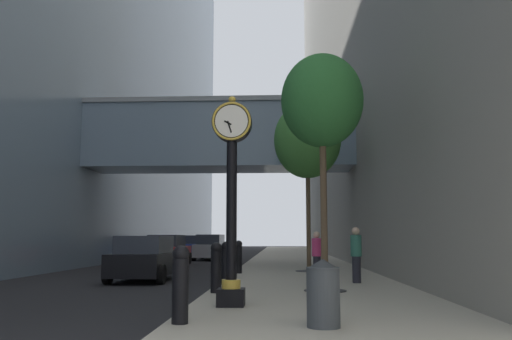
# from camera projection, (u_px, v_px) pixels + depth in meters

# --- Properties ---
(ground_plane) EXTENTS (110.00, 110.00, 0.00)m
(ground_plane) POSITION_uv_depth(u_px,v_px,m) (249.00, 263.00, 31.29)
(ground_plane) COLOR black
(ground_plane) RESTS_ON ground
(sidewalk_right) EXTENTS (5.58, 80.00, 0.14)m
(sidewalk_right) POSITION_uv_depth(u_px,v_px,m) (294.00, 259.00, 34.14)
(sidewalk_right) COLOR #ADA593
(sidewalk_right) RESTS_ON ground
(street_clock) EXTENTS (0.84, 0.55, 4.37)m
(street_clock) POSITION_uv_depth(u_px,v_px,m) (232.00, 188.00, 10.90)
(street_clock) COLOR black
(street_clock) RESTS_ON sidewalk_right
(bollard_nearest) EXTENTS (0.28, 0.28, 1.25)m
(bollard_nearest) POSITION_uv_depth(u_px,v_px,m) (180.00, 282.00, 8.53)
(bollard_nearest) COLOR black
(bollard_nearest) RESTS_ON sidewalk_right
(bollard_third) EXTENTS (0.28, 0.28, 1.25)m
(bollard_third) POSITION_uv_depth(u_px,v_px,m) (216.00, 266.00, 13.21)
(bollard_third) COLOR black
(bollard_third) RESTS_ON sidewalk_right
(bollard_fourth) EXTENTS (0.28, 0.28, 1.25)m
(bollard_fourth) POSITION_uv_depth(u_px,v_px,m) (226.00, 262.00, 15.54)
(bollard_fourth) COLOR black
(bollard_fourth) RESTS_ON sidewalk_right
(bollard_fifth) EXTENTS (0.28, 0.28, 1.25)m
(bollard_fifth) POSITION_uv_depth(u_px,v_px,m) (233.00, 259.00, 17.88)
(bollard_fifth) COLOR black
(bollard_fifth) RESTS_ON sidewalk_right
(bollard_sixth) EXTENTS (0.28, 0.28, 1.25)m
(bollard_sixth) POSITION_uv_depth(u_px,v_px,m) (239.00, 256.00, 20.22)
(bollard_sixth) COLOR black
(bollard_sixth) RESTS_ON sidewalk_right
(street_tree_near) EXTENTS (2.22, 2.22, 6.34)m
(street_tree_near) POSITION_uv_depth(u_px,v_px,m) (322.00, 102.00, 14.21)
(street_tree_near) COLOR #333335
(street_tree_near) RESTS_ON sidewalk_right
(street_tree_mid_near) EXTENTS (2.81, 2.81, 7.05)m
(street_tree_mid_near) POSITION_uv_depth(u_px,v_px,m) (307.00, 141.00, 22.02)
(street_tree_mid_near) COLOR #333335
(street_tree_mid_near) RESTS_ON sidewalk_right
(trash_bin) EXTENTS (0.53, 0.53, 1.05)m
(trash_bin) POSITION_uv_depth(u_px,v_px,m) (323.00, 292.00, 8.17)
(trash_bin) COLOR #383D42
(trash_bin) RESTS_ON sidewalk_right
(pedestrian_walking) EXTENTS (0.45, 0.45, 1.57)m
(pedestrian_walking) POSITION_uv_depth(u_px,v_px,m) (317.00, 254.00, 17.65)
(pedestrian_walking) COLOR #23232D
(pedestrian_walking) RESTS_ON sidewalk_right
(pedestrian_by_clock) EXTENTS (0.43, 0.43, 1.69)m
(pedestrian_by_clock) POSITION_uv_depth(u_px,v_px,m) (356.00, 253.00, 16.06)
(pedestrian_by_clock) COLOR #23232D
(pedestrian_by_clock) RESTS_ON sidewalk_right
(car_black_near) EXTENTS (2.01, 4.05, 1.56)m
(car_black_near) POSITION_uv_depth(u_px,v_px,m) (145.00, 259.00, 18.39)
(car_black_near) COLOR black
(car_black_near) RESTS_ON ground
(car_red_mid) EXTENTS (2.11, 4.23, 1.64)m
(car_red_mid) POSITION_uv_depth(u_px,v_px,m) (168.00, 250.00, 28.73)
(car_red_mid) COLOR #AD191E
(car_red_mid) RESTS_ON ground
(car_blue_far) EXTENTS (2.11, 4.21, 1.64)m
(car_blue_far) POSITION_uv_depth(u_px,v_px,m) (191.00, 246.00, 40.34)
(car_blue_far) COLOR navy
(car_blue_far) RESTS_ON ground
(car_silver_trailing) EXTENTS (2.07, 4.58, 1.69)m
(car_silver_trailing) POSITION_uv_depth(u_px,v_px,m) (211.00, 248.00, 35.25)
(car_silver_trailing) COLOR #B7BABF
(car_silver_trailing) RESTS_ON ground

